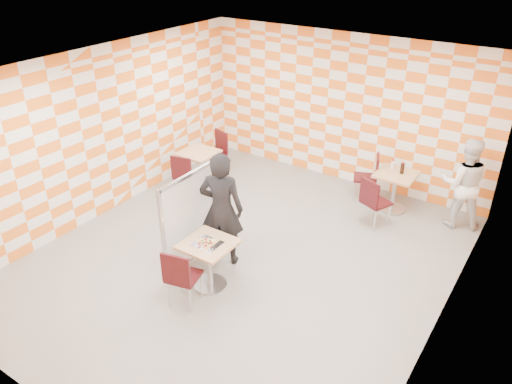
# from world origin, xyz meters

# --- Properties ---
(room_shell) EXTENTS (7.00, 7.00, 7.00)m
(room_shell) POSITION_xyz_m (0.00, 0.54, 1.50)
(room_shell) COLOR gray
(room_shell) RESTS_ON ground
(main_table) EXTENTS (0.70, 0.70, 0.75)m
(main_table) POSITION_xyz_m (-0.03, -0.83, 0.51)
(main_table) COLOR tan
(main_table) RESTS_ON ground
(second_table) EXTENTS (0.70, 0.70, 0.75)m
(second_table) POSITION_xyz_m (1.41, 2.84, 0.51)
(second_table) COLOR tan
(second_table) RESTS_ON ground
(empty_table) EXTENTS (0.70, 0.70, 0.75)m
(empty_table) POSITION_xyz_m (-2.21, 1.59, 0.51)
(empty_table) COLOR tan
(empty_table) RESTS_ON ground
(chair_main_front) EXTENTS (0.51, 0.51, 0.92)m
(chair_main_front) POSITION_xyz_m (-0.06, -1.41, 0.54)
(chair_main_front) COLOR #390B0F
(chair_main_front) RESTS_ON ground
(chair_second_front) EXTENTS (0.55, 0.56, 0.92)m
(chair_second_front) POSITION_xyz_m (1.30, 2.05, 0.54)
(chair_second_front) COLOR #390B0F
(chair_second_front) RESTS_ON ground
(chair_second_side) EXTENTS (0.55, 0.55, 0.92)m
(chair_second_side) POSITION_xyz_m (0.88, 2.96, 0.54)
(chair_second_side) COLOR #390B0F
(chair_second_side) RESTS_ON ground
(chair_empty_near) EXTENTS (0.50, 0.51, 0.92)m
(chair_empty_near) POSITION_xyz_m (-2.09, 1.01, 0.54)
(chair_empty_near) COLOR #390B0F
(chair_empty_near) RESTS_ON ground
(chair_empty_far) EXTENTS (0.53, 0.54, 0.92)m
(chair_empty_far) POSITION_xyz_m (-2.28, 2.30, 0.54)
(chair_empty_far) COLOR #390B0F
(chair_empty_far) RESTS_ON ground
(partition) EXTENTS (0.08, 1.38, 1.55)m
(partition) POSITION_xyz_m (-0.62, -0.47, 0.79)
(partition) COLOR white
(partition) RESTS_ON ground
(man_dark) EXTENTS (0.79, 0.66, 1.86)m
(man_dark) POSITION_xyz_m (-0.26, -0.21, 0.93)
(man_dark) COLOR black
(man_dark) RESTS_ON ground
(man_white) EXTENTS (0.96, 0.85, 1.64)m
(man_white) POSITION_xyz_m (2.55, 2.96, 0.82)
(man_white) COLOR white
(man_white) RESTS_ON ground
(pizza_on_foil) EXTENTS (0.40, 0.40, 0.04)m
(pizza_on_foil) POSITION_xyz_m (-0.03, -0.85, 0.77)
(pizza_on_foil) COLOR silver
(pizza_on_foil) RESTS_ON main_table
(sport_bottle) EXTENTS (0.06, 0.06, 0.20)m
(sport_bottle) POSITION_xyz_m (1.28, 2.98, 0.84)
(sport_bottle) COLOR white
(sport_bottle) RESTS_ON second_table
(soda_bottle) EXTENTS (0.07, 0.07, 0.23)m
(soda_bottle) POSITION_xyz_m (1.49, 2.89, 0.85)
(soda_bottle) COLOR black
(soda_bottle) RESTS_ON second_table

